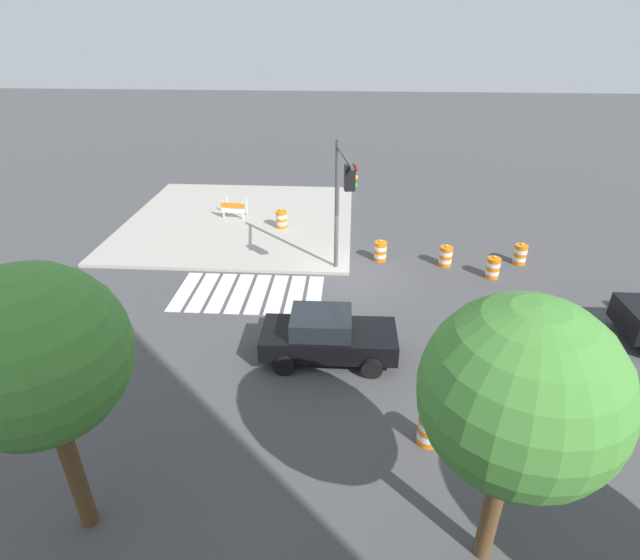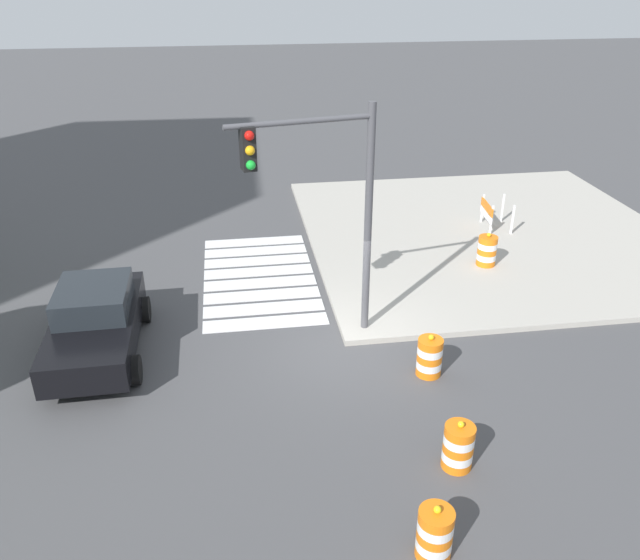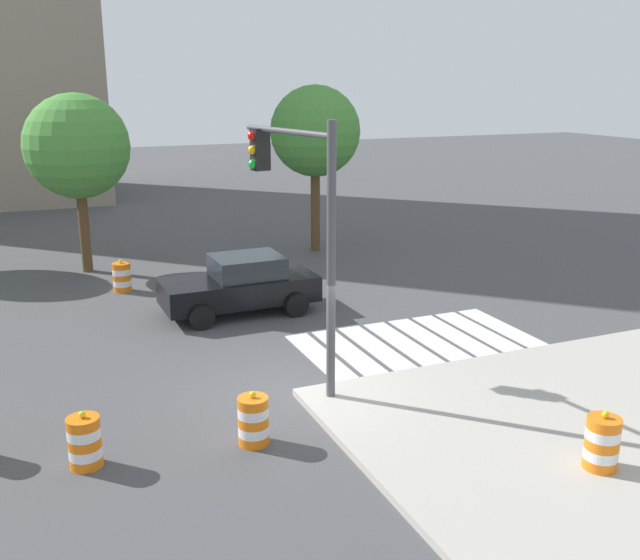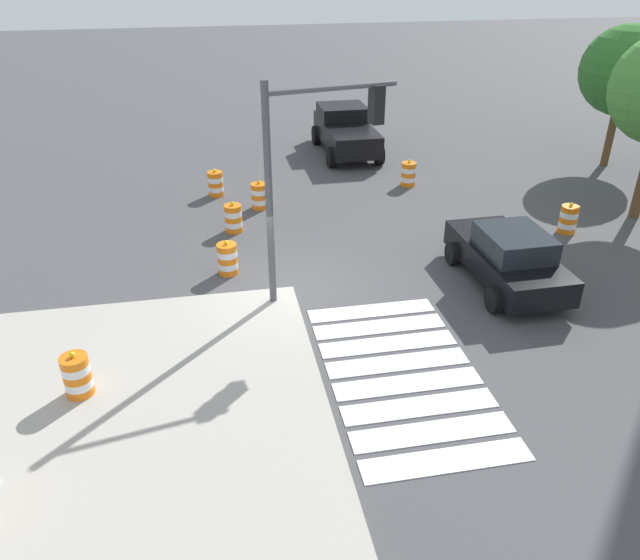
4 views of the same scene
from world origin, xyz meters
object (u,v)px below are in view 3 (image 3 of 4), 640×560
(traffic_barrel_crosswalk_end, at_px, (253,420))
(traffic_barrel_lane_center, at_px, (122,277))
(street_tree_streetside_mid, at_px, (77,147))
(traffic_barrel_median_far, at_px, (85,442))
(traffic_barrel_on_sidewalk, at_px, (602,443))
(street_tree_streetside_near, at_px, (315,132))
(sports_car, at_px, (241,285))
(traffic_light_pole, at_px, (299,205))

(traffic_barrel_crosswalk_end, distance_m, traffic_barrel_lane_center, 10.92)
(traffic_barrel_crosswalk_end, bearing_deg, street_tree_streetside_mid, 96.29)
(traffic_barrel_crosswalk_end, relative_size, traffic_barrel_median_far, 1.00)
(traffic_barrel_lane_center, relative_size, street_tree_streetside_mid, 0.17)
(traffic_barrel_on_sidewalk, xyz_separation_m, street_tree_streetside_mid, (-6.48, 17.15, 3.63))
(street_tree_streetside_near, bearing_deg, traffic_barrel_lane_center, -159.91)
(street_tree_streetside_near, height_order, street_tree_streetside_mid, street_tree_streetside_near)
(sports_car, xyz_separation_m, traffic_barrel_on_sidewalk, (2.92, -10.69, -0.21))
(traffic_barrel_on_sidewalk, distance_m, street_tree_streetside_mid, 18.69)
(traffic_barrel_on_sidewalk, height_order, street_tree_streetside_mid, street_tree_streetside_mid)
(traffic_barrel_lane_center, bearing_deg, street_tree_streetside_near, 20.09)
(traffic_barrel_on_sidewalk, xyz_separation_m, traffic_light_pole, (-3.20, 5.44, 3.31))
(traffic_barrel_crosswalk_end, height_order, street_tree_streetside_near, street_tree_streetside_near)
(traffic_barrel_median_far, bearing_deg, street_tree_streetside_near, 53.79)
(street_tree_streetside_mid, bearing_deg, traffic_barrel_on_sidewalk, -69.31)
(street_tree_streetside_near, bearing_deg, traffic_barrel_on_sidewalk, -96.56)
(traffic_barrel_median_far, height_order, street_tree_streetside_mid, street_tree_streetside_mid)
(traffic_barrel_crosswalk_end, distance_m, street_tree_streetside_near, 15.87)
(traffic_barrel_lane_center, height_order, traffic_light_pole, traffic_light_pole)
(traffic_barrel_crosswalk_end, bearing_deg, sports_car, 74.70)
(sports_car, relative_size, traffic_barrel_median_far, 4.24)
(traffic_barrel_lane_center, relative_size, traffic_barrel_on_sidewalk, 1.00)
(street_tree_streetside_mid, bearing_deg, traffic_barrel_lane_center, -75.79)
(traffic_light_pole, relative_size, street_tree_streetside_mid, 0.92)
(street_tree_streetside_near, xyz_separation_m, street_tree_streetside_mid, (-8.43, 0.16, -0.27))
(traffic_barrel_on_sidewalk, bearing_deg, street_tree_streetside_near, 83.44)
(traffic_light_pole, bearing_deg, traffic_barrel_crosswalk_end, -129.05)
(sports_car, height_order, traffic_light_pole, traffic_light_pole)
(sports_car, height_order, traffic_barrel_on_sidewalk, sports_car)
(sports_car, distance_m, traffic_barrel_lane_center, 4.49)
(traffic_barrel_median_far, bearing_deg, sports_car, 55.23)
(traffic_barrel_median_far, bearing_deg, traffic_barrel_on_sidewalk, -24.95)
(traffic_light_pole, bearing_deg, sports_car, 86.97)
(traffic_barrel_crosswalk_end, xyz_separation_m, street_tree_streetside_near, (6.90, 13.70, 4.05))
(traffic_barrel_crosswalk_end, bearing_deg, street_tree_streetside_near, 63.26)
(street_tree_streetside_mid, bearing_deg, sports_car, -61.16)
(traffic_barrel_crosswalk_end, relative_size, traffic_light_pole, 0.19)
(street_tree_streetside_mid, bearing_deg, traffic_barrel_median_far, -95.68)
(traffic_barrel_on_sidewalk, relative_size, street_tree_streetside_near, 0.16)
(sports_car, xyz_separation_m, traffic_light_pole, (-0.28, -5.25, 3.10))
(sports_car, bearing_deg, traffic_barrel_lane_center, 128.79)
(traffic_barrel_lane_center, distance_m, street_tree_streetside_near, 9.12)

